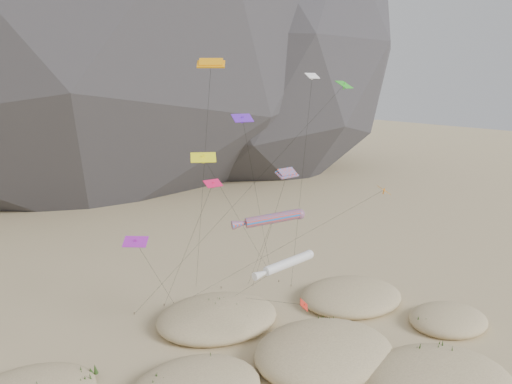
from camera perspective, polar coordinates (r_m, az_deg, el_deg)
dunes at (r=49.77m, az=4.06°, el=-19.24°), size 53.25×37.07×3.80m
dune_grass at (r=50.48m, az=3.47°, el=-18.57°), size 41.70×27.35×1.55m
kite_stakes at (r=66.22m, az=-3.75°, el=-11.38°), size 20.83×4.98×0.30m
rainbow_tube_kite at (r=49.39m, az=1.67°, el=-3.09°), size 10.12×16.52×14.45m
white_tube_kite at (r=48.79m, az=3.43°, el=-8.21°), size 7.56×15.03×10.38m
orange_parafoil at (r=50.38m, az=-5.20°, el=14.05°), size 4.87×14.07×29.15m
multi_parafoil at (r=49.89m, az=3.51°, el=1.98°), size 5.51×14.68×18.46m
delta_kites at (r=52.84m, az=2.32°, el=3.43°), size 33.93×21.89×27.86m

